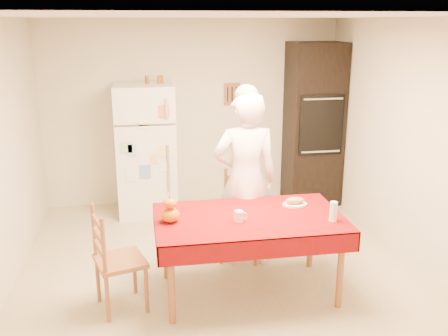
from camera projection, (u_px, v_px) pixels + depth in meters
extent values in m
plane|color=tan|center=(218.00, 274.00, 5.05)|extent=(4.50, 4.50, 0.00)
cube|color=beige|center=(192.00, 113.00, 6.82)|extent=(4.00, 0.02, 2.50)
cube|color=beige|center=(286.00, 265.00, 2.57)|extent=(4.00, 0.02, 2.50)
cube|color=beige|center=(414.00, 146.00, 5.02)|extent=(0.02, 4.50, 2.50)
cube|color=white|center=(217.00, 16.00, 4.34)|extent=(4.00, 4.50, 0.02)
cube|color=brown|center=(232.00, 94.00, 6.83)|extent=(0.22, 0.02, 0.30)
cube|color=white|center=(146.00, 150.00, 6.48)|extent=(0.75, 0.70, 1.70)
cube|color=silver|center=(166.00, 108.00, 6.00)|extent=(0.03, 0.03, 0.25)
cube|color=silver|center=(168.00, 168.00, 6.22)|extent=(0.03, 0.03, 0.60)
cube|color=black|center=(313.00, 124.00, 6.83)|extent=(0.70, 0.60, 2.20)
cube|color=black|center=(321.00, 125.00, 6.52)|extent=(0.59, 0.02, 0.80)
cylinder|color=brown|center=(171.00, 285.00, 4.13)|extent=(0.06, 0.06, 0.71)
cylinder|color=brown|center=(166.00, 245.00, 4.87)|extent=(0.06, 0.06, 0.71)
cylinder|color=brown|center=(340.00, 271.00, 4.37)|extent=(0.06, 0.06, 0.71)
cylinder|color=brown|center=(311.00, 235.00, 5.11)|extent=(0.06, 0.06, 0.71)
cube|color=brown|center=(249.00, 220.00, 4.52)|extent=(1.60, 0.90, 0.04)
cube|color=#560504|center=(249.00, 217.00, 4.51)|extent=(1.70, 1.00, 0.01)
cylinder|color=brown|center=(221.00, 245.00, 5.21)|extent=(0.04, 0.04, 0.43)
cylinder|color=brown|center=(226.00, 232.00, 5.53)|extent=(0.04, 0.04, 0.43)
cylinder|color=brown|center=(256.00, 247.00, 5.16)|extent=(0.04, 0.04, 0.43)
cylinder|color=brown|center=(258.00, 234.00, 5.48)|extent=(0.04, 0.04, 0.43)
cube|color=brown|center=(240.00, 219.00, 5.28)|extent=(0.52, 0.51, 0.04)
cube|color=brown|center=(242.00, 191.00, 5.37)|extent=(0.35, 0.14, 0.50)
cylinder|color=brown|center=(147.00, 290.00, 4.33)|extent=(0.04, 0.04, 0.43)
cylinder|color=brown|center=(108.00, 299.00, 4.18)|extent=(0.04, 0.04, 0.43)
cylinder|color=brown|center=(135.00, 272.00, 4.64)|extent=(0.04, 0.04, 0.43)
cylinder|color=brown|center=(98.00, 280.00, 4.49)|extent=(0.04, 0.04, 0.43)
cube|color=brown|center=(120.00, 261.00, 4.34)|extent=(0.50, 0.52, 0.04)
cube|color=brown|center=(99.00, 238.00, 4.20)|extent=(0.13, 0.35, 0.50)
imported|color=white|center=(246.00, 180.00, 5.07)|extent=(0.69, 0.47, 1.82)
cylinder|color=white|center=(239.00, 216.00, 4.38)|extent=(0.08, 0.08, 0.10)
ellipsoid|color=#DB4F05|center=(170.00, 215.00, 4.37)|extent=(0.17, 0.17, 0.13)
ellipsoid|color=#ED3805|center=(170.00, 203.00, 4.34)|extent=(0.12, 0.12, 0.09)
cylinder|color=white|center=(333.00, 211.00, 4.39)|extent=(0.07, 0.07, 0.18)
cylinder|color=white|center=(295.00, 204.00, 4.78)|extent=(0.24, 0.24, 0.02)
ellipsoid|color=#A47A51|center=(295.00, 200.00, 4.77)|extent=(0.18, 0.10, 0.06)
cylinder|color=brown|center=(147.00, 80.00, 6.28)|extent=(0.05, 0.05, 0.10)
cylinder|color=#8E5319|center=(159.00, 79.00, 6.31)|extent=(0.05, 0.05, 0.10)
cylinder|color=brown|center=(161.00, 79.00, 6.31)|extent=(0.05, 0.05, 0.10)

